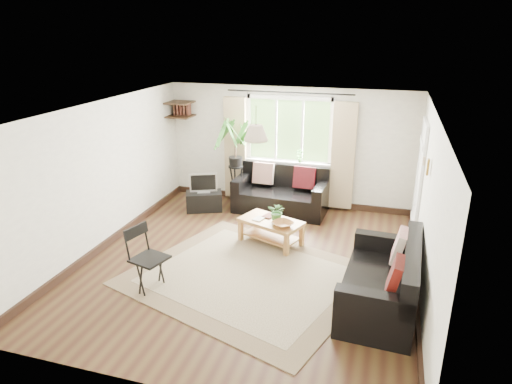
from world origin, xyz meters
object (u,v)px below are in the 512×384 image
(sofa_right, at_px, (381,277))
(folding_chair, at_px, (150,260))
(sofa_back, at_px, (281,191))
(tv_stand, at_px, (204,201))
(palm_stand, at_px, (236,163))
(coffee_table, at_px, (271,232))

(sofa_right, height_order, folding_chair, folding_chair)
(sofa_back, distance_m, folding_chair, 3.50)
(tv_stand, bearing_deg, folding_chair, -105.38)
(sofa_right, distance_m, tv_stand, 4.29)
(sofa_back, distance_m, sofa_right, 3.48)
(sofa_back, relative_size, sofa_right, 0.99)
(tv_stand, distance_m, folding_chair, 3.00)
(tv_stand, distance_m, palm_stand, 1.00)
(tv_stand, height_order, palm_stand, palm_stand)
(sofa_back, height_order, coffee_table, sofa_back)
(coffee_table, bearing_deg, sofa_right, -36.94)
(coffee_table, xyz_separation_m, folding_chair, (-1.24, -1.88, 0.25))
(palm_stand, bearing_deg, sofa_right, -44.44)
(folding_chair, bearing_deg, tv_stand, 23.47)
(sofa_right, bearing_deg, tv_stand, -121.63)
(tv_stand, bearing_deg, sofa_right, -58.69)
(sofa_right, height_order, palm_stand, palm_stand)
(sofa_right, distance_m, palm_stand, 4.22)
(sofa_back, xyz_separation_m, sofa_right, (2.02, -2.83, 0.00))
(coffee_table, distance_m, tv_stand, 1.99)
(tv_stand, relative_size, palm_stand, 0.39)
(sofa_back, distance_m, tv_stand, 1.55)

